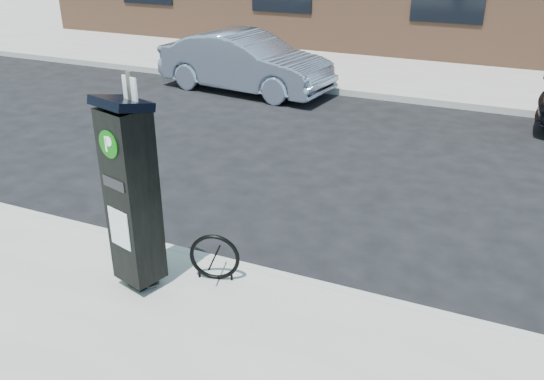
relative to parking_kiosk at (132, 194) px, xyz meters
The scene contains 8 objects.
ground 1.95m from the parking_kiosk, 34.37° to the left, with size 120.00×120.00×0.00m, color black.
sidewalk_far 14.93m from the parking_kiosk, 85.29° to the left, with size 60.00×12.00×0.15m, color gray.
curb_near 1.89m from the parking_kiosk, 33.72° to the left, with size 60.00×0.12×0.16m, color #9E9B93.
curb_far 9.02m from the parking_kiosk, 82.14° to the left, with size 60.00×0.12×0.16m, color #9E9B93.
parking_kiosk is the anchor object (origin of this frame).
sign_pole 0.12m from the parking_kiosk, 25.51° to the left, with size 0.21×0.19×2.40m.
bike_rack 1.17m from the parking_kiosk, 31.97° to the left, with size 0.57×0.19×0.57m.
car_silver 8.71m from the parking_kiosk, 108.65° to the left, with size 1.51×4.34×1.43m, color #808BA3.
Camera 1 is at (2.30, -5.17, 3.84)m, focal length 38.00 mm.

